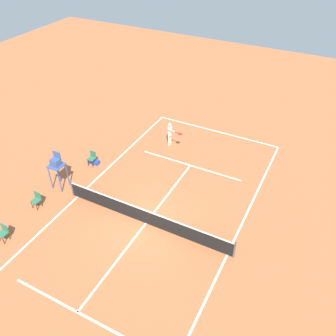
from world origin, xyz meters
name	(u,v)px	position (x,y,z in m)	size (l,w,h in m)	color
ground_plane	(146,223)	(0.00, 0.00, 0.00)	(60.00, 60.00, 0.00)	#B76038
court_lines	(146,223)	(0.00, 0.00, 0.00)	(9.22, 20.86, 0.01)	white
tennis_net	(146,216)	(0.00, 0.00, 0.50)	(9.82, 0.10, 1.07)	#4C4C51
player_serving	(170,132)	(2.21, -7.18, 1.04)	(1.26, 0.75, 1.75)	beige
tennis_ball	(145,144)	(3.79, -6.47, 0.03)	(0.07, 0.07, 0.07)	#CCE033
umpire_chair	(57,165)	(6.01, -0.29, 1.61)	(0.80, 0.80, 2.41)	#38518C
courtside_chair_near	(3,232)	(5.75, 4.21, 0.53)	(0.44, 0.46, 0.95)	#262626
courtside_chair_mid	(92,158)	(5.66, -2.93, 0.53)	(0.44, 0.46, 0.95)	#262626
courtside_chair_far	(36,199)	(6.01, 1.64, 0.53)	(0.44, 0.46, 0.95)	#262626
equipment_bag	(94,161)	(5.67, -3.03, 0.15)	(0.76, 0.32, 0.30)	#2647B7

